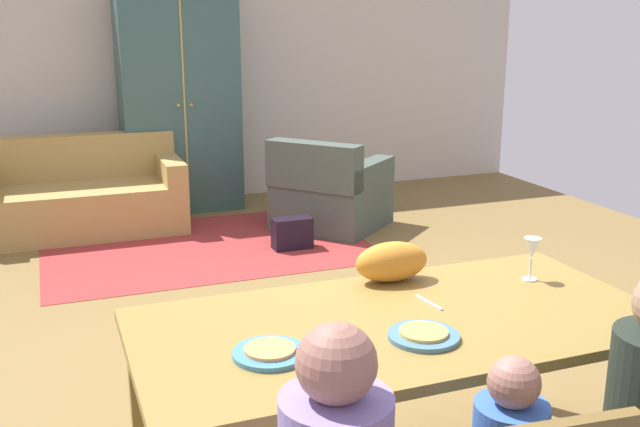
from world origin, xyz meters
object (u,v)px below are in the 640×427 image
Objects in this scene: armchair at (329,193)px; armoire at (179,102)px; dining_table at (399,336)px; cat at (392,262)px; handbag at (292,233)px; plate_near_child at (424,336)px; plate_near_man at (270,353)px; wine_glass at (532,250)px; couch at (82,197)px.

armoire is (-1.09, 1.19, 0.73)m from armchair.
dining_table is 4.87m from armoire.
cat is 2.95m from handbag.
plate_near_child is 0.12× the size of armoire.
cat reaches higher than dining_table.
cat reaches higher than plate_near_man.
wine_glass is 0.11× the size of couch.
handbag is (1.19, 3.32, -0.64)m from plate_near_man.
dining_table is at bearing -165.69° from wine_glass.
plate_near_man is 1.29m from wine_glass.
plate_near_man is 0.78× the size of handbag.
cat is at bearing 74.98° from plate_near_child.
armchair is at bearing 74.72° from cat.
plate_near_man is 0.54m from plate_near_child.
couch is at bearing 94.75° from plate_near_man.
couch is 2.19m from armchair.
dining_table is 7.84× the size of plate_near_child.
cat is at bearing -100.15° from handbag.
armoire is (0.61, 4.98, 0.28)m from plate_near_man.
armchair is (1.16, 3.66, -0.38)m from dining_table.
cat is 1.00× the size of handbag.
couch is 1.96m from handbag.
wine_glass is at bearing -82.33° from armoire.
dining_table is 3.31m from handbag.
armchair is at bearing -47.60° from armoire.
plate_near_child is 3.50m from handbag.
plate_near_child is at bearing -152.97° from wine_glass.
cat is (0.15, 0.56, 0.08)m from plate_near_child.
handbag is (0.50, 2.82, -0.71)m from cat.
armchair reaches higher than plate_near_man.
armoire is at bearing 109.27° from handbag.
armchair is at bearing 65.77° from plate_near_man.
armchair is (1.16, 3.84, -0.45)m from plate_near_child.
cat is (0.15, 0.38, 0.15)m from dining_table.
armoire reaches higher than couch.
dining_table is 0.75m from wine_glass.
dining_table is 1.13× the size of couch.
dining_table is 1.62× the size of armchair.
cat is (0.69, 0.50, 0.08)m from plate_near_man.
plate_near_man is (-0.54, -0.12, 0.08)m from dining_table.
handbag is at bearing 79.03° from plate_near_child.
plate_near_man and plate_near_child have the same top height.
armoire reaches higher than dining_table.
wine_glass reaches higher than plate_near_man.
plate_near_man is 1.34× the size of wine_glass.
armoire is at bearing 89.11° from dining_table.
cat is 3.48m from armchair.
cat is at bearing -75.07° from couch.
dining_table is at bearing -78.19° from couch.
plate_near_child is at bearing -106.85° from armchair.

